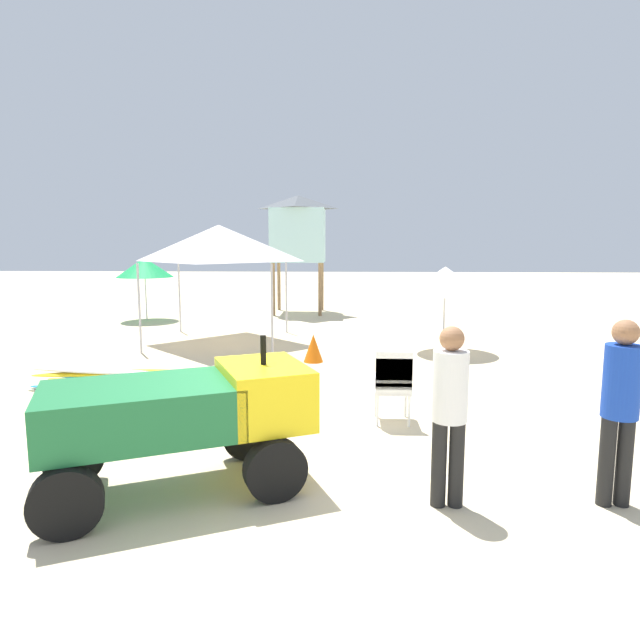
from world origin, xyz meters
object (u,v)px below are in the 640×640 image
lifeguard_near_left (620,400)px  popup_canopy (219,243)px  traffic_cone_far (313,348)px  surfboard_pile (104,379)px  lifeguard_tower (298,229)px  utility_cart (184,413)px  traffic_cone_near (226,378)px  lifeguard_near_center (450,404)px  cooler_box (247,396)px  beach_umbrella_mid (145,267)px  beach_umbrella_left (445,280)px  stacked_plastic_chairs (393,380)px

lifeguard_near_left → popup_canopy: 10.00m
lifeguard_near_left → traffic_cone_far: size_ratio=3.03×
lifeguard_near_left → surfboard_pile: bearing=150.5°
surfboard_pile → lifeguard_tower: (2.36, 10.23, 2.71)m
utility_cart → traffic_cone_near: (-0.37, 3.54, -0.55)m
lifeguard_near_center → cooler_box: lifeguard_near_center is taller
surfboard_pile → lifeguard_near_left: lifeguard_near_left is taller
popup_canopy → traffic_cone_near: 5.14m
lifeguard_near_left → traffic_cone_far: bearing=117.6°
lifeguard_near_center → beach_umbrella_mid: size_ratio=0.86×
surfboard_pile → lifeguard_near_center: lifeguard_near_center is taller
lifeguard_near_center → beach_umbrella_mid: 13.92m
lifeguard_tower → traffic_cone_far: size_ratio=6.96×
lifeguard_near_center → beach_umbrella_left: (1.26, 7.26, 0.63)m
stacked_plastic_chairs → beach_umbrella_left: bearing=72.5°
stacked_plastic_chairs → traffic_cone_far: bearing=108.7°
beach_umbrella_left → beach_umbrella_mid: 9.64m
utility_cart → lifeguard_near_left: 4.08m
traffic_cone_near → popup_canopy: bearing=103.8°
lifeguard_near_left → beach_umbrella_left: beach_umbrella_left is taller
beach_umbrella_left → popup_canopy: bearing=169.0°
stacked_plastic_chairs → lifeguard_near_left: lifeguard_near_left is taller
traffic_cone_far → popup_canopy: bearing=137.7°
traffic_cone_far → lifeguard_near_center: bearing=-75.4°
beach_umbrella_mid → utility_cart: bearing=-68.2°
surfboard_pile → traffic_cone_far: traffic_cone_far is taller
lifeguard_tower → traffic_cone_far: 8.34m
beach_umbrella_mid → traffic_cone_far: size_ratio=3.41×
lifeguard_near_left → beach_umbrella_mid: (-8.74, 11.82, 0.65)m
lifeguard_near_left → traffic_cone_near: (-4.44, 3.69, -0.78)m
lifeguard_near_left → lifeguard_tower: 14.60m
beach_umbrella_left → traffic_cone_near: size_ratio=4.11×
beach_umbrella_left → beach_umbrella_mid: size_ratio=0.97×
lifeguard_near_left → lifeguard_near_center: bearing=-176.9°
utility_cart → beach_umbrella_left: 8.02m
utility_cart → lifeguard_tower: bearing=90.1°
stacked_plastic_chairs → lifeguard_near_center: 2.35m
utility_cart → traffic_cone_near: 3.60m
utility_cart → lifeguard_near_left: (4.07, -0.15, 0.23)m
lifeguard_tower → popup_canopy: bearing=-104.2°
lifeguard_near_left → lifeguard_near_center: size_ratio=1.03×
cooler_box → beach_umbrella_left: bearing=49.5°
lifeguard_tower → beach_umbrella_mid: 5.23m
lifeguard_near_center → beach_umbrella_mid: bearing=121.1°
surfboard_pile → popup_canopy: 5.15m
utility_cart → surfboard_pile: size_ratio=1.05×
beach_umbrella_mid → traffic_cone_near: bearing=-62.1°
lifeguard_tower → surfboard_pile: bearing=-103.0°
traffic_cone_near → traffic_cone_far: (1.29, 2.33, 0.06)m
popup_canopy → utility_cart: bearing=-79.6°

